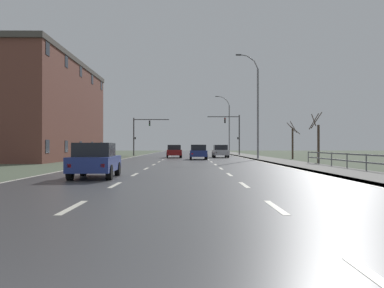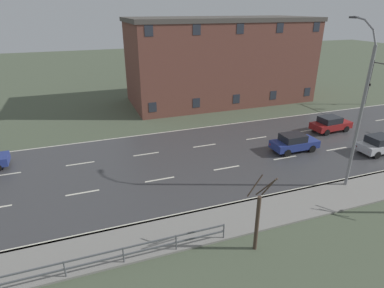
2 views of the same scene
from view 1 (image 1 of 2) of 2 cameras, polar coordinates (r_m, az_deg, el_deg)
The scene contains 14 objects.
ground_plane at distance 50.06m, azimuth -0.80°, elevation -1.99°, with size 160.00×160.00×0.12m.
road_asphalt_strip at distance 62.05m, azimuth -0.73°, elevation -1.60°, with size 14.00×120.00×0.03m.
sidewalk_right at distance 62.58m, azimuth 7.02°, elevation -1.54°, with size 3.00×120.00×0.12m.
street_lamp_midground at distance 43.95m, azimuth 8.94°, elevation 4.99°, with size 2.43×0.24×11.15m.
street_lamp_distant at distance 74.42m, azimuth 5.06°, elevation 2.56°, with size 2.61×0.24×10.49m.
traffic_signal_right at distance 62.10m, azimuth 5.78°, elevation 2.08°, with size 4.89×0.36×6.09m.
traffic_signal_left at distance 61.62m, azimuth -7.14°, elevation 1.88°, with size 5.35×0.36×5.63m.
car_far_left at distance 43.38m, azimuth 0.88°, elevation -1.11°, with size 1.85×4.10×1.57m.
car_mid_centre at distance 49.84m, azimuth -2.51°, elevation -1.00°, with size 2.02×4.19×1.57m.
car_distant at distance 50.27m, azimuth 3.95°, elevation -1.00°, with size 1.91×4.14×1.57m.
car_near_left at distance 18.76m, azimuth -13.27°, elevation -2.19°, with size 1.97×4.17×1.57m.
brick_building at distance 47.39m, azimuth -21.12°, elevation 4.39°, with size 10.32×23.63×10.53m.
bare_tree_mid at distance 35.59m, azimuth 17.06°, elevation 0.47°, with size 1.21×1.25×4.30m.
bare_tree_far at distance 46.58m, azimuth 13.79°, elevation 0.30°, with size 1.41×0.87×4.18m.
Camera 1 is at (0.34, -2.04, 1.43)m, focal length 38.46 mm.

